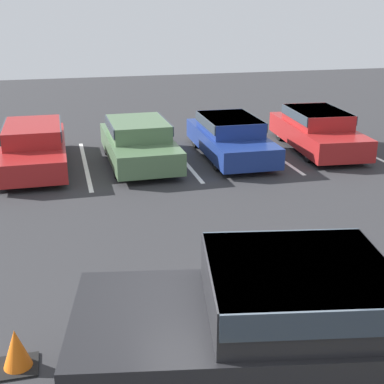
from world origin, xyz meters
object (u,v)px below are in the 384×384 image
object	(u,v)px
parked_sedan_c	(139,141)
traffic_cone	(16,351)
parked_sedan_e	(317,129)
parked_sedan_d	(230,136)
pickup_truck	(321,331)
parked_sedan_b	(34,145)

from	to	relation	value
parked_sedan_c	traffic_cone	xyz separation A→B (m)	(-3.02, -9.06, -0.42)
parked_sedan_e	traffic_cone	size ratio (longest dim) A/B	8.31
parked_sedan_d	traffic_cone	xyz separation A→B (m)	(-5.88, -9.11, -0.39)
pickup_truck	traffic_cone	size ratio (longest dim) A/B	10.53
parked_sedan_c	pickup_truck	bearing A→B (deg)	2.43
pickup_truck	parked_sedan_e	size ratio (longest dim) A/B	1.27
parked_sedan_b	parked_sedan_d	distance (m)	5.86
parked_sedan_b	traffic_cone	world-z (taller)	parked_sedan_b
parked_sedan_d	traffic_cone	size ratio (longest dim) A/B	8.02
pickup_truck	parked_sedan_d	world-z (taller)	pickup_truck
pickup_truck	parked_sedan_e	distance (m)	11.88
traffic_cone	parked_sedan_d	bearing A→B (deg)	57.14
pickup_truck	parked_sedan_c	world-z (taller)	pickup_truck
parked_sedan_b	pickup_truck	bearing A→B (deg)	18.36
pickup_truck	traffic_cone	bearing A→B (deg)	168.99
parked_sedan_b	traffic_cone	distance (m)	9.42
parked_sedan_c	traffic_cone	size ratio (longest dim) A/B	7.56
traffic_cone	parked_sedan_c	bearing A→B (deg)	71.55
parked_sedan_c	parked_sedan_d	bearing A→B (deg)	90.30
parked_sedan_c	parked_sedan_d	xyz separation A→B (m)	(2.86, 0.05, -0.03)
pickup_truck	traffic_cone	distance (m)	3.90
parked_sedan_b	traffic_cone	bearing A→B (deg)	0.02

